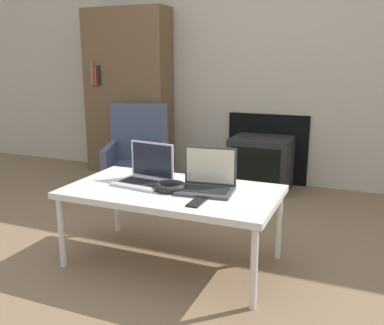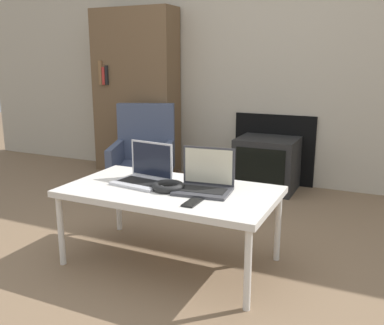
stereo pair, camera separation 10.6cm
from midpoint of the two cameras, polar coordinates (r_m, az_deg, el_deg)
The scene contains 10 objects.
ground_plane at distance 2.46m, azimuth -5.94°, elevation -15.04°, with size 14.00×14.00×0.00m, color #7A6047.
wall_back at distance 4.19m, azimuth 8.31°, elevation 14.94°, with size 7.00×0.08×2.60m.
table at distance 2.46m, azimuth -3.92°, elevation -4.29°, with size 1.21×0.67×0.46m.
laptop_left at distance 2.57m, azimuth -7.34°, elevation -1.57°, with size 0.33×0.26×0.24m.
laptop_right at distance 2.41m, azimuth 0.79°, elevation -2.52°, with size 0.33×0.26×0.24m.
headphones at distance 2.43m, azimuth -4.20°, elevation -3.22°, with size 0.19×0.19×0.04m.
phone at distance 2.21m, azimuth -0.76°, elevation -5.36°, with size 0.06×0.15×0.01m.
tv at distance 4.00m, azimuth 8.45°, elevation -0.12°, with size 0.53×0.47×0.48m.
armchair at distance 4.07m, azimuth -7.94°, elevation 1.44°, with size 0.76×0.83×0.76m.
bookshelf at distance 4.54m, azimuth -9.16°, elevation 9.15°, with size 0.89×0.32×1.68m.
Camera 1 is at (1.00, -1.91, 1.18)m, focal length 40.00 mm.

